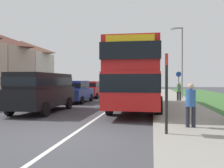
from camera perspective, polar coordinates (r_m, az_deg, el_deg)
name	(u,v)px	position (r m, az deg, el deg)	size (l,w,h in m)	color
ground_plane	(67,138)	(7.69, -10.53, -12.48)	(120.00, 120.00, 0.00)	#424247
lane_marking_centre	(111,108)	(15.35, -0.19, -5.76)	(0.14, 60.00, 0.01)	silver
pavement_near_side	(184,113)	(13.24, 16.61, -6.61)	(3.20, 68.00, 0.12)	gray
double_decker_bus	(137,74)	(14.98, 6.01, 2.26)	(2.80, 10.34, 3.70)	red
parked_van_black	(42,89)	(14.07, -16.09, -1.13)	(2.11, 5.37, 2.17)	black
parked_car_blue	(76,91)	(19.57, -8.51, -1.56)	(1.98, 4.47, 1.74)	navy
parked_car_red	(91,89)	(24.57, -4.96, -1.13)	(2.01, 4.51, 1.68)	#B21E1E
parked_car_silver	(102,87)	(29.64, -2.42, -0.80)	(1.90, 3.91, 1.66)	#B7B7BC
pedestrian_at_stop	(191,103)	(8.97, 18.06, -4.29)	(0.34, 0.34, 1.67)	#23232D
pedestrian_walking_away	(179,90)	(20.44, 15.52, -1.41)	(0.34, 0.34, 1.67)	#23232D
bus_stop_sign	(166,88)	(7.65, 12.73, -0.91)	(0.09, 0.52, 2.60)	black
cycle_route_sign	(179,84)	(21.34, 15.44, -0.10)	(0.44, 0.08, 2.52)	slate
street_lamp_mid	(181,58)	(23.78, 15.96, 5.99)	(1.14, 0.20, 6.75)	slate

